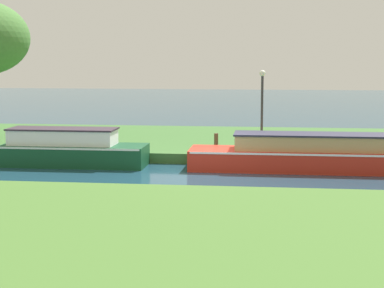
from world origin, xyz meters
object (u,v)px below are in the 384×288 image
at_px(forest_barge, 71,149).
at_px(mooring_post_far, 216,143).
at_px(lamp_post, 262,101).
at_px(red_narrowboat, 322,154).

height_order(forest_barge, mooring_post_far, forest_barge).
distance_m(lamp_post, mooring_post_far, 2.49).
bearing_deg(forest_barge, mooring_post_far, 15.41).
xyz_separation_m(forest_barge, lamp_post, (7.17, 2.18, 1.76)).
relative_size(forest_barge, lamp_post, 1.72).
relative_size(red_narrowboat, lamp_post, 2.87).
relative_size(red_narrowboat, mooring_post_far, 12.44).
bearing_deg(mooring_post_far, red_narrowboat, -20.59).
bearing_deg(lamp_post, mooring_post_far, -158.62).
xyz_separation_m(forest_barge, red_narrowboat, (9.37, 0.00, -0.02)).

